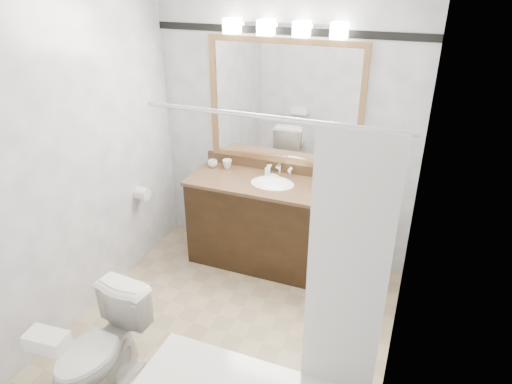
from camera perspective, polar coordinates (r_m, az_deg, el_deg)
room at (r=3.02m, az=-4.33°, el=0.37°), size 2.42×2.62×2.52m
vanity at (r=4.23m, az=1.98°, el=-3.88°), size 1.53×0.58×0.97m
mirror at (r=4.05m, az=3.50°, el=10.97°), size 1.40×0.04×1.10m
vanity_light_bar at (r=3.88m, az=3.50°, el=19.82°), size 1.02×0.14×0.12m
accent_stripe at (r=3.95m, az=3.81°, el=19.44°), size 2.40×0.01×0.06m
tp_roll at (r=4.31m, az=-14.01°, el=-0.20°), size 0.11×0.12×0.12m
toilet at (r=3.28m, az=-18.90°, el=-18.10°), size 0.45×0.71×0.70m
tissue_box at (r=2.85m, az=-24.66°, el=-16.53°), size 0.24×0.14×0.09m
coffee_maker at (r=3.88m, az=9.57°, el=2.70°), size 0.20×0.24×0.37m
cup_left at (r=4.38m, az=-5.44°, el=3.56°), size 0.11×0.11×0.07m
cup_right at (r=4.34m, az=-3.62°, el=3.52°), size 0.11×0.11×0.08m
soap_bottle_a at (r=4.17m, az=1.44°, el=2.75°), size 0.06×0.06×0.10m
soap_bar at (r=4.15m, az=2.25°, el=1.98°), size 0.09×0.07×0.02m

